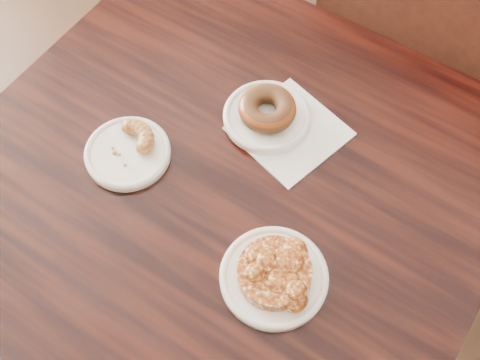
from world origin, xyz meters
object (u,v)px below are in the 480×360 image
Objects in this scene: cruller_fragment at (126,147)px; cafe_table at (226,265)px; glazed_donut at (267,109)px; chair_far at (429,56)px; apple_fritter at (275,271)px.

cafe_table is at bearing 16.86° from cruller_fragment.
glazed_donut is at bearing 92.21° from cafe_table.
cafe_table is at bearing 89.65° from chair_far.
cafe_table is at bearing 151.35° from apple_fritter.
chair_far is 5.82× the size of apple_fritter.
apple_fritter reaches higher than cafe_table.
apple_fritter is (0.17, -0.09, 0.41)m from cafe_table.
apple_fritter is (0.18, -0.25, -0.00)m from glazed_donut.
chair_far is 0.70m from glazed_donut.
cafe_table is 8.77× the size of glazed_donut.
cafe_table is 5.88× the size of apple_fritter.
chair_far reaches higher than glazed_donut.
apple_fritter is at bearing -7.10° from cruller_fragment.
cruller_fragment is at bearing -165.15° from cafe_table.
glazed_donut is (-0.12, -0.60, 0.33)m from chair_far.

